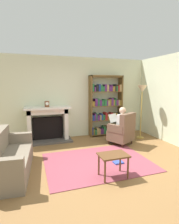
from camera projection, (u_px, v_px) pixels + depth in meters
ground at (103, 168)px, 3.87m from camera, size 14.00×14.00×0.00m
back_wall at (74, 98)px, 6.05m from camera, size 5.60×0.10×2.70m
side_wall_right at (164, 99)px, 5.67m from camera, size 0.10×5.20×2.70m
area_rug at (98, 162)px, 4.15m from camera, size 2.40×1.80×0.01m
fireplace at (48, 123)px, 5.64m from camera, size 1.44×0.64×1.11m
mantel_clock at (47, 104)px, 5.45m from camera, size 0.14×0.14×0.18m
bookshelf at (106, 107)px, 6.24m from camera, size 1.18×0.32×2.10m
armchair_reading at (122, 131)px, 5.30m from camera, size 0.86×0.85×0.97m
seated_reader at (119, 124)px, 5.35m from camera, size 0.53×0.60×1.14m
sofa_floral at (8, 159)px, 3.56m from camera, size 0.87×1.76×0.85m
side_table at (113, 158)px, 3.42m from camera, size 0.56×0.39×0.47m
scattered_books at (112, 159)px, 4.25m from camera, size 0.35×0.59×0.04m
floor_lamp at (142, 93)px, 5.80m from camera, size 0.32×0.32×1.78m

